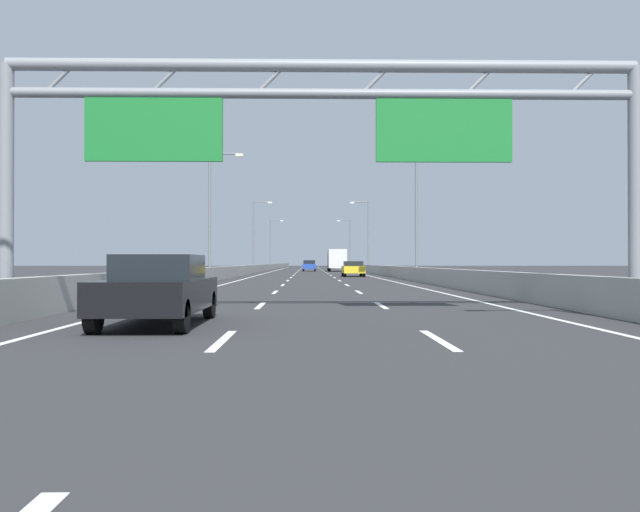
# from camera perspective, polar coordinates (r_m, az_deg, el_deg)

# --- Properties ---
(ground_plane) EXTENTS (260.00, 260.00, 0.00)m
(ground_plane) POSITION_cam_1_polar(r_m,az_deg,el_deg) (98.89, -0.77, -1.25)
(ground_plane) COLOR #2D2D30
(lane_dash_left_1) EXTENTS (0.16, 3.00, 0.01)m
(lane_dash_left_1) POSITION_cam_1_polar(r_m,az_deg,el_deg) (11.55, -8.13, -6.97)
(lane_dash_left_1) COLOR white
(lane_dash_left_1) RESTS_ON ground_plane
(lane_dash_left_2) EXTENTS (0.16, 3.00, 0.01)m
(lane_dash_left_2) POSITION_cam_1_polar(r_m,az_deg,el_deg) (20.48, -4.99, -4.14)
(lane_dash_left_2) COLOR white
(lane_dash_left_2) RESTS_ON ground_plane
(lane_dash_left_3) EXTENTS (0.16, 3.00, 0.01)m
(lane_dash_left_3) POSITION_cam_1_polar(r_m,az_deg,el_deg) (29.45, -3.77, -3.03)
(lane_dash_left_3) COLOR white
(lane_dash_left_3) RESTS_ON ground_plane
(lane_dash_left_4) EXTENTS (0.16, 3.00, 0.01)m
(lane_dash_left_4) POSITION_cam_1_polar(r_m,az_deg,el_deg) (38.43, -3.12, -2.44)
(lane_dash_left_4) COLOR white
(lane_dash_left_4) RESTS_ON ground_plane
(lane_dash_left_5) EXTENTS (0.16, 3.00, 0.01)m
(lane_dash_left_5) POSITION_cam_1_polar(r_m,az_deg,el_deg) (47.42, -2.71, -2.07)
(lane_dash_left_5) COLOR white
(lane_dash_left_5) RESTS_ON ground_plane
(lane_dash_left_6) EXTENTS (0.16, 3.00, 0.01)m
(lane_dash_left_6) POSITION_cam_1_polar(r_m,az_deg,el_deg) (56.42, -2.44, -1.81)
(lane_dash_left_6) COLOR white
(lane_dash_left_6) RESTS_ON ground_plane
(lane_dash_left_7) EXTENTS (0.16, 3.00, 0.01)m
(lane_dash_left_7) POSITION_cam_1_polar(r_m,az_deg,el_deg) (65.41, -2.24, -1.63)
(lane_dash_left_7) COLOR white
(lane_dash_left_7) RESTS_ON ground_plane
(lane_dash_left_8) EXTENTS (0.16, 3.00, 0.01)m
(lane_dash_left_8) POSITION_cam_1_polar(r_m,az_deg,el_deg) (74.41, -2.09, -1.49)
(lane_dash_left_8) COLOR white
(lane_dash_left_8) RESTS_ON ground_plane
(lane_dash_left_9) EXTENTS (0.16, 3.00, 0.01)m
(lane_dash_left_9) POSITION_cam_1_polar(r_m,az_deg,el_deg) (83.41, -1.97, -1.39)
(lane_dash_left_9) COLOR white
(lane_dash_left_9) RESTS_ON ground_plane
(lane_dash_left_10) EXTENTS (0.16, 3.00, 0.01)m
(lane_dash_left_10) POSITION_cam_1_polar(r_m,az_deg,el_deg) (92.40, -1.87, -1.30)
(lane_dash_left_10) COLOR white
(lane_dash_left_10) RESTS_ON ground_plane
(lane_dash_left_11) EXTENTS (0.16, 3.00, 0.01)m
(lane_dash_left_11) POSITION_cam_1_polar(r_m,az_deg,el_deg) (101.40, -1.79, -1.23)
(lane_dash_left_11) COLOR white
(lane_dash_left_11) RESTS_ON ground_plane
(lane_dash_left_12) EXTENTS (0.16, 3.00, 0.01)m
(lane_dash_left_12) POSITION_cam_1_polar(r_m,az_deg,el_deg) (110.40, -1.73, -1.17)
(lane_dash_left_12) COLOR white
(lane_dash_left_12) RESTS_ON ground_plane
(lane_dash_left_13) EXTENTS (0.16, 3.00, 0.01)m
(lane_dash_left_13) POSITION_cam_1_polar(r_m,az_deg,el_deg) (119.40, -1.67, -1.12)
(lane_dash_left_13) COLOR white
(lane_dash_left_13) RESTS_ON ground_plane
(lane_dash_left_14) EXTENTS (0.16, 3.00, 0.01)m
(lane_dash_left_14) POSITION_cam_1_polar(r_m,az_deg,el_deg) (128.40, -1.63, -1.07)
(lane_dash_left_14) COLOR white
(lane_dash_left_14) RESTS_ON ground_plane
(lane_dash_left_15) EXTENTS (0.16, 3.00, 0.01)m
(lane_dash_left_15) POSITION_cam_1_polar(r_m,az_deg,el_deg) (137.40, -1.58, -1.03)
(lane_dash_left_15) COLOR white
(lane_dash_left_15) RESTS_ON ground_plane
(lane_dash_left_16) EXTENTS (0.16, 3.00, 0.01)m
(lane_dash_left_16) POSITION_cam_1_polar(r_m,az_deg,el_deg) (146.40, -1.55, -1.00)
(lane_dash_left_16) COLOR white
(lane_dash_left_16) RESTS_ON ground_plane
(lane_dash_left_17) EXTENTS (0.16, 3.00, 0.01)m
(lane_dash_left_17) POSITION_cam_1_polar(r_m,az_deg,el_deg) (155.40, -1.51, -0.97)
(lane_dash_left_17) COLOR white
(lane_dash_left_17) RESTS_ON ground_plane
(lane_dash_right_1) EXTENTS (0.16, 3.00, 0.01)m
(lane_dash_right_1) POSITION_cam_1_polar(r_m,az_deg,el_deg) (11.66, 9.84, -6.91)
(lane_dash_right_1) COLOR white
(lane_dash_right_1) RESTS_ON ground_plane
(lane_dash_right_2) EXTENTS (0.16, 3.00, 0.01)m
(lane_dash_right_2) POSITION_cam_1_polar(r_m,az_deg,el_deg) (20.54, 5.11, -4.13)
(lane_dash_right_2) COLOR white
(lane_dash_right_2) RESTS_ON ground_plane
(lane_dash_right_3) EXTENTS (0.16, 3.00, 0.01)m
(lane_dash_right_3) POSITION_cam_1_polar(r_m,az_deg,el_deg) (29.49, 3.25, -3.03)
(lane_dash_right_3) COLOR white
(lane_dash_right_3) RESTS_ON ground_plane
(lane_dash_right_4) EXTENTS (0.16, 3.00, 0.01)m
(lane_dash_right_4) POSITION_cam_1_polar(r_m,az_deg,el_deg) (38.47, 2.26, -2.43)
(lane_dash_right_4) COLOR white
(lane_dash_right_4) RESTS_ON ground_plane
(lane_dash_right_5) EXTENTS (0.16, 3.00, 0.01)m
(lane_dash_right_5) POSITION_cam_1_polar(r_m,az_deg,el_deg) (47.45, 1.64, -2.07)
(lane_dash_right_5) COLOR white
(lane_dash_right_5) RESTS_ON ground_plane
(lane_dash_right_6) EXTENTS (0.16, 3.00, 0.01)m
(lane_dash_right_6) POSITION_cam_1_polar(r_m,az_deg,el_deg) (56.44, 1.22, -1.81)
(lane_dash_right_6) COLOR white
(lane_dash_right_6) RESTS_ON ground_plane
(lane_dash_right_7) EXTENTS (0.16, 3.00, 0.01)m
(lane_dash_right_7) POSITION_cam_1_polar(r_m,az_deg,el_deg) (65.43, 0.92, -1.63)
(lane_dash_right_7) COLOR white
(lane_dash_right_7) RESTS_ON ground_plane
(lane_dash_right_8) EXTENTS (0.16, 3.00, 0.01)m
(lane_dash_right_8) POSITION_cam_1_polar(r_m,az_deg,el_deg) (74.43, 0.69, -1.49)
(lane_dash_right_8) COLOR white
(lane_dash_right_8) RESTS_ON ground_plane
(lane_dash_right_9) EXTENTS (0.16, 3.00, 0.01)m
(lane_dash_right_9) POSITION_cam_1_polar(r_m,az_deg,el_deg) (83.42, 0.51, -1.39)
(lane_dash_right_9) COLOR white
(lane_dash_right_9) RESTS_ON ground_plane
(lane_dash_right_10) EXTENTS (0.16, 3.00, 0.01)m
(lane_dash_right_10) POSITION_cam_1_polar(r_m,az_deg,el_deg) (92.42, 0.36, -1.30)
(lane_dash_right_10) COLOR white
(lane_dash_right_10) RESTS_ON ground_plane
(lane_dash_right_11) EXTENTS (0.16, 3.00, 0.01)m
(lane_dash_right_11) POSITION_cam_1_polar(r_m,az_deg,el_deg) (101.42, 0.24, -1.23)
(lane_dash_right_11) COLOR white
(lane_dash_right_11) RESTS_ON ground_plane
(lane_dash_right_12) EXTENTS (0.16, 3.00, 0.01)m
(lane_dash_right_12) POSITION_cam_1_polar(r_m,az_deg,el_deg) (110.41, 0.14, -1.17)
(lane_dash_right_12) COLOR white
(lane_dash_right_12) RESTS_ON ground_plane
(lane_dash_right_13) EXTENTS (0.16, 3.00, 0.01)m
(lane_dash_right_13) POSITION_cam_1_polar(r_m,az_deg,el_deg) (119.41, 0.05, -1.12)
(lane_dash_right_13) COLOR white
(lane_dash_right_13) RESTS_ON ground_plane
(lane_dash_right_14) EXTENTS (0.16, 3.00, 0.01)m
(lane_dash_right_14) POSITION_cam_1_polar(r_m,az_deg,el_deg) (128.41, -0.02, -1.07)
(lane_dash_right_14) COLOR white
(lane_dash_right_14) RESTS_ON ground_plane
(lane_dash_right_15) EXTENTS (0.16, 3.00, 0.01)m
(lane_dash_right_15) POSITION_cam_1_polar(r_m,az_deg,el_deg) (137.41, -0.08, -1.03)
(lane_dash_right_15) COLOR white
(lane_dash_right_15) RESTS_ON ground_plane
(lane_dash_right_16) EXTENTS (0.16, 3.00, 0.01)m
(lane_dash_right_16) POSITION_cam_1_polar(r_m,az_deg,el_deg) (146.41, -0.14, -1.00)
(lane_dash_right_16) COLOR white
(lane_dash_right_16) RESTS_ON ground_plane
(lane_dash_right_17) EXTENTS (0.16, 3.00, 0.01)m
(lane_dash_right_17) POSITION_cam_1_polar(r_m,az_deg,el_deg) (155.41, -0.19, -0.97)
(lane_dash_right_17) COLOR white
(lane_dash_right_17) RESTS_ON ground_plane
(edge_line_left) EXTENTS (0.16, 176.00, 0.01)m
(edge_line_left) POSITION_cam_1_polar(r_m,az_deg,el_deg) (87.03, -4.20, -1.35)
(edge_line_left) COLOR white
(edge_line_left) RESTS_ON ground_plane
(edge_line_right) EXTENTS (0.16, 176.00, 0.01)m
(edge_line_right) POSITION_cam_1_polar(r_m,az_deg,el_deg) (87.08, 2.72, -1.35)
(edge_line_right) COLOR white
(edge_line_right) RESTS_ON ground_plane
(barrier_left) EXTENTS (0.45, 220.00, 0.95)m
(barrier_left) POSITION_cam_1_polar(r_m,az_deg,el_deg) (109.08, -4.42, -0.93)
(barrier_left) COLOR #9E9E99
(barrier_left) RESTS_ON ground_plane
(barrier_right) EXTENTS (0.45, 220.00, 0.95)m
(barrier_right) POSITION_cam_1_polar(r_m,az_deg,el_deg) (109.13, 2.83, -0.93)
(barrier_right) COLOR #9E9E99
(barrier_right) RESTS_ON ground_plane
(sign_gantry) EXTENTS (16.03, 0.36, 6.36)m
(sign_gantry) POSITION_cam_1_polar(r_m,az_deg,el_deg) (17.32, -0.19, 11.15)
(sign_gantry) COLOR gray
(sign_gantry) RESTS_ON ground_plane
(streetlamp_left_mid) EXTENTS (2.58, 0.28, 9.50)m
(streetlamp_left_mid) POSITION_cam_1_polar(r_m,az_deg,el_deg) (51.44, -8.93, 4.07)
(streetlamp_left_mid) COLOR slate
(streetlamp_left_mid) RESTS_ON ground_plane
(streetlamp_right_mid) EXTENTS (2.58, 0.28, 9.50)m
(streetlamp_right_mid) POSITION_cam_1_polar(r_m,az_deg,el_deg) (51.55, 7.78, 4.06)
(streetlamp_right_mid) COLOR slate
(streetlamp_right_mid) RESTS_ON ground_plane
(streetlamp_left_far) EXTENTS (2.58, 0.28, 9.50)m
(streetlamp_left_far) POSITION_cam_1_polar(r_m,az_deg,el_deg) (91.81, -5.42, 2.06)
(streetlamp_left_far) COLOR slate
(streetlamp_left_far) RESTS_ON ground_plane
(streetlamp_right_far) EXTENTS (2.58, 0.28, 9.50)m
(streetlamp_right_far) POSITION_cam_1_polar(r_m,az_deg,el_deg) (91.87, 3.91, 2.06)
(streetlamp_right_far) COLOR slate
(streetlamp_right_far) RESTS_ON ground_plane
(streetlamp_left_distant) EXTENTS (2.58, 0.28, 9.50)m
(streetlamp_left_distant) POSITION_cam_1_polar(r_m,az_deg,el_deg) (132.36, -4.06, 1.28)
(streetlamp_left_distant) COLOR slate
(streetlamp_left_distant) RESTS_ON ground_plane
(streetlamp_right_distant) EXTENTS (2.58, 0.28, 9.50)m
(streetlamp_right_distant) POSITION_cam_1_polar(r_m,az_deg,el_deg) (132.40, 2.41, 1.28)
(streetlamp_right_distant) COLOR slate
(streetlamp_right_distant) RESTS_ON ground_plane
(black_car) EXTENTS (1.82, 4.54, 1.46)m
(black_car) POSITION_cam_1_polar(r_m,az_deg,el_deg) (14.55, -13.31, -2.69)
(black_car) COLOR black
(black_car) RESTS_ON ground_plane
(blue_car) EXTENTS (1.83, 4.12, 1.53)m
(blue_car) POSITION_cam_1_polar(r_m,az_deg,el_deg) (95.35, -0.91, -0.81)
(blue_car) COLOR #2347AD
(blue_car) RESTS_ON ground_plane
(red_car) EXTENTS (1.72, 4.68, 1.45)m
(red_car) POSITION_cam_1_polar(r_m,az_deg,el_deg) (130.47, -0.84, -0.74)
(red_car) COLOR red
(red_car) RESTS_ON ground_plane
(yellow_car) EXTENTS (1.86, 4.54, 1.37)m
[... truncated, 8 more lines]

